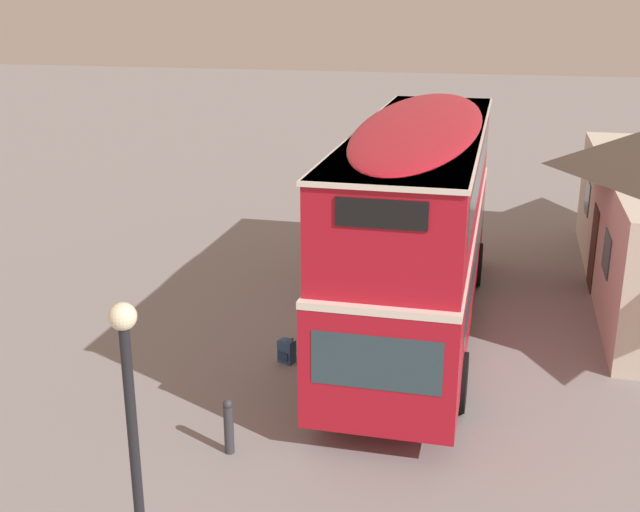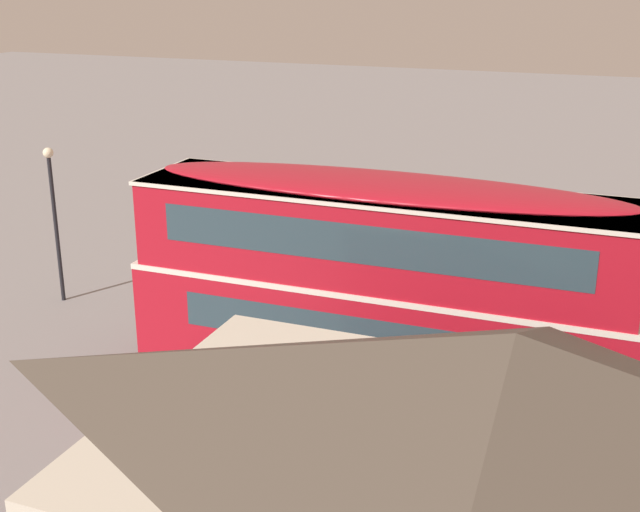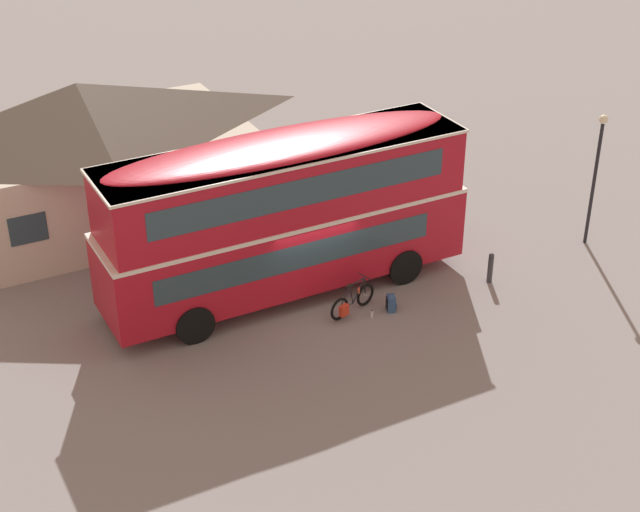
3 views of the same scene
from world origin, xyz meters
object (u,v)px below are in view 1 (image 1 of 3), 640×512
double_decker_bus (418,217)px  kerb_bollard (229,425)px  touring_bicycle (318,327)px  backpack_on_ground (287,350)px  water_bottle_clear_plastic (293,344)px  street_lamp (134,451)px

double_decker_bus → kerb_bollard: bearing=-23.6°
double_decker_bus → kerb_bollard: 6.43m
touring_bicycle → kerb_bollard: (4.49, -0.47, 0.13)m
touring_bicycle → kerb_bollard: touring_bicycle is taller
backpack_on_ground → water_bottle_clear_plastic: backpack_on_ground is taller
double_decker_bus → water_bottle_clear_plastic: bearing=-58.6°
street_lamp → kerb_bollard: (-4.20, -0.50, -2.20)m
double_decker_bus → backpack_on_ground: bearing=-48.1°
touring_bicycle → double_decker_bus: bearing=118.7°
touring_bicycle → water_bottle_clear_plastic: 0.66m
backpack_on_ground → kerb_bollard: kerb_bollard is taller
street_lamp → double_decker_bus: bearing=168.9°
street_lamp → touring_bicycle: bearing=-179.8°
water_bottle_clear_plastic → kerb_bollard: size_ratio=0.24×
touring_bicycle → street_lamp: (8.69, 0.03, 2.33)m
backpack_on_ground → kerb_bollard: size_ratio=0.54×
water_bottle_clear_plastic → street_lamp: bearing=3.4°
backpack_on_ground → street_lamp: street_lamp is taller
backpack_on_ground → double_decker_bus: bearing=131.9°
street_lamp → water_bottle_clear_plastic: bearing=-176.6°
double_decker_bus → street_lamp: (9.76, -1.92, 0.06)m
backpack_on_ground → street_lamp: bearing=3.3°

